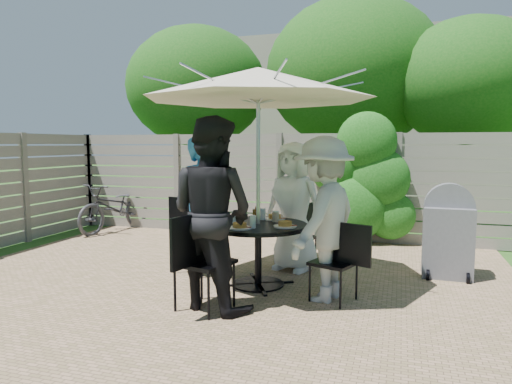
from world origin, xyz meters
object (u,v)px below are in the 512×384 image
(person_front, at_px, (212,214))
(chair_right, at_px, (335,278))
(syrup_jug, at_px, (256,216))
(bbq_grill, at_px, (448,235))
(chair_back, at_px, (298,249))
(chair_front, at_px, (204,282))
(person_back, at_px, (294,207))
(umbrella, at_px, (258,84))
(plate_right, at_px, (285,225))
(glass_left, at_px, (235,217))
(plate_left, at_px, (233,219))
(patio_table, at_px, (258,243))
(person_right, at_px, (324,219))
(plate_back, at_px, (275,217))
(chair_left, at_px, (196,251))
(plate_front, at_px, (240,226))
(glass_back, at_px, (263,214))
(person_left, at_px, (203,207))
(bicycle, at_px, (115,207))
(coffee_cup, at_px, (276,217))
(glass_front, at_px, (253,222))

(person_front, distance_m, chair_right, 1.45)
(syrup_jug, relative_size, bbq_grill, 0.14)
(chair_back, height_order, chair_front, chair_front)
(person_back, bearing_deg, umbrella, -90.00)
(plate_right, bearing_deg, glass_left, 173.10)
(plate_left, distance_m, glass_left, 0.15)
(patio_table, relative_size, person_right, 0.81)
(patio_table, relative_size, chair_right, 1.64)
(chair_back, height_order, plate_back, chair_back)
(chair_left, bearing_deg, patio_table, -0.15)
(person_front, distance_m, plate_right, 0.93)
(plate_right, xyz_separation_m, glass_left, (-0.62, 0.08, 0.05))
(plate_back, bearing_deg, bbq_grill, 19.22)
(plate_front, height_order, glass_back, glass_back)
(glass_back, bearing_deg, person_left, -176.81)
(plate_right, bearing_deg, syrup_jug, 156.70)
(bicycle, bearing_deg, syrup_jug, -23.52)
(chair_back, height_order, plate_left, chair_back)
(person_front, distance_m, bicycle, 4.69)
(person_left, distance_m, syrup_jug, 0.77)
(plate_back, bearing_deg, chair_back, 73.49)
(plate_front, distance_m, coffee_cup, 0.59)
(glass_left, distance_m, bicycle, 4.15)
(patio_table, relative_size, person_back, 0.83)
(glass_front, bearing_deg, chair_right, 0.23)
(chair_front, distance_m, person_right, 1.40)
(patio_table, relative_size, glass_left, 10.06)
(glass_left, relative_size, bicycle, 0.08)
(chair_right, distance_m, plate_right, 0.79)
(plate_front, xyz_separation_m, bbq_grill, (2.23, 1.40, -0.23))
(umbrella, xyz_separation_m, bbq_grill, (2.13, 1.05, -1.79))
(chair_front, bearing_deg, plate_left, 18.10)
(chair_front, bearing_deg, umbrella, -2.32)
(person_back, distance_m, plate_right, 0.91)
(chair_right, bearing_deg, person_left, 4.11)
(bbq_grill, bearing_deg, chair_right, -131.25)
(person_left, xyz_separation_m, chair_front, (0.52, -1.16, -0.58))
(chair_right, bearing_deg, chair_back, -40.89)
(glass_left, distance_m, coffee_cup, 0.48)
(chair_back, xyz_separation_m, chair_front, (-0.55, -1.85, 0.05))
(plate_back, distance_m, bbq_grill, 2.16)
(chair_left, bearing_deg, plate_front, -20.59)
(person_left, height_order, chair_right, person_left)
(chair_left, relative_size, plate_left, 3.72)
(chair_right, xyz_separation_m, bicycle, (-4.53, 2.70, 0.20))
(plate_back, bearing_deg, chair_right, -37.04)
(person_left, distance_m, person_front, 1.18)
(person_back, bearing_deg, glass_back, -100.42)
(chair_right, xyz_separation_m, plate_right, (-0.58, 0.17, 0.51))
(plate_left, height_order, bicycle, bicycle)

